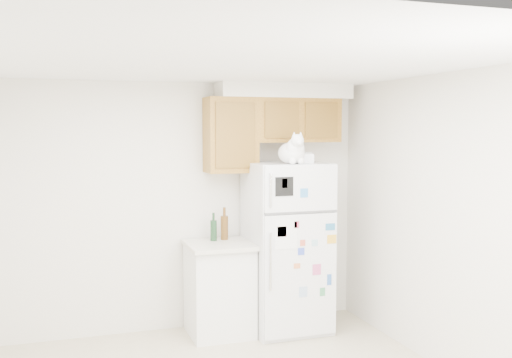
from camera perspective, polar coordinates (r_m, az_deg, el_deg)
name	(u,v)px	position (r m, az deg, el deg)	size (l,w,h in m)	color
room_shell	(241,178)	(4.40, -1.41, 0.07)	(3.84, 4.04, 2.52)	silver
refrigerator	(287,247)	(6.08, 2.98, -6.45)	(0.76, 0.78, 1.70)	silver
base_counter	(219,288)	(6.03, -3.51, -10.34)	(0.64, 0.64, 0.92)	white
cat	(293,152)	(5.78, 3.54, 2.62)	(0.31, 0.45, 0.32)	white
storage_box_back	(301,157)	(6.08, 4.33, 2.08)	(0.18, 0.13, 0.10)	white
storage_box_front	(306,158)	(5.93, 4.75, 1.96)	(0.15, 0.11, 0.09)	white
bottle_green	(214,227)	(6.01, -4.06, -4.56)	(0.07, 0.07, 0.28)	#19381E
bottle_amber	(224,223)	(6.06, -3.03, -4.25)	(0.08, 0.08, 0.33)	#593814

